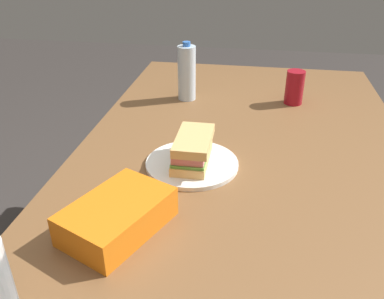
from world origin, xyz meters
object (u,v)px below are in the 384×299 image
Objects in this scene: soda_can_red at (295,87)px; chip_bag at (118,216)px; dining_table at (241,195)px; paper_plate at (192,164)px; sandwich at (192,149)px; water_bottle_spare at (187,73)px.

soda_can_red is 0.53× the size of chip_bag.
dining_table is 7.45× the size of paper_plate.
sandwich is (-0.00, -0.13, 0.13)m from dining_table.
paper_plate is at bearing -93.01° from dining_table.
dining_table is at bearing 25.81° from water_bottle_spare.
sandwich reaches higher than chip_bag.
soda_can_red is (-0.51, 0.16, 0.14)m from dining_table.
water_bottle_spare reaches higher than paper_plate.
chip_bag reaches higher than paper_plate.
soda_can_red reaches higher than sandwich.
soda_can_red reaches higher than paper_plate.
paper_plate is at bearing -153.37° from sandwich.
dining_table is 0.19m from sandwich.
water_bottle_spare is (-0.49, -0.24, 0.18)m from dining_table.
dining_table is 8.13× the size of chip_bag.
water_bottle_spare is at bearing -156.70° from chip_bag.
chip_bag is (0.29, -0.11, 0.03)m from paper_plate.
chip_bag is (0.79, -0.40, -0.03)m from soda_can_red.
water_bottle_spare is (-0.48, -0.10, 0.09)m from paper_plate.
water_bottle_spare is (-0.48, -0.10, 0.05)m from sandwich.
chip_bag is 1.07× the size of water_bottle_spare.
water_bottle_spare reaches higher than chip_bag.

